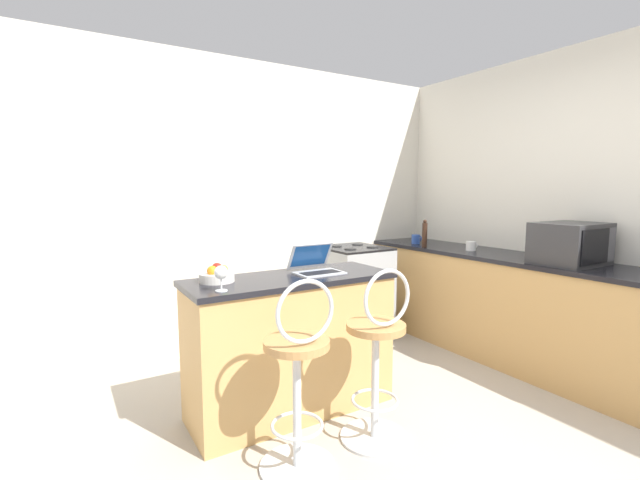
{
  "coord_description": "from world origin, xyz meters",
  "views": [
    {
      "loc": [
        -1.65,
        -1.45,
        1.45
      ],
      "look_at": [
        0.36,
        1.83,
        1.0
      ],
      "focal_mm": 24.0,
      "sensor_mm": 36.0,
      "label": 1
    }
  ],
  "objects_px": {
    "mug_blue": "(416,239)",
    "mug_white": "(471,246)",
    "bar_stool_far": "(377,360)",
    "stove_range": "(354,292)",
    "wine_glass_tall": "(221,273)",
    "pepper_mill": "(425,234)",
    "fruit_bowl": "(217,275)",
    "microwave": "(570,244)",
    "bar_stool_near": "(298,381)",
    "laptop": "(315,265)"
  },
  "relations": [
    {
      "from": "laptop",
      "to": "mug_blue",
      "type": "distance_m",
      "value": 1.87
    },
    {
      "from": "mug_blue",
      "to": "mug_white",
      "type": "relative_size",
      "value": 0.98
    },
    {
      "from": "mug_blue",
      "to": "bar_stool_far",
      "type": "bearing_deg",
      "value": -139.55
    },
    {
      "from": "bar_stool_near",
      "to": "mug_white",
      "type": "xyz_separation_m",
      "value": [
        2.21,
        0.75,
        0.46
      ]
    },
    {
      "from": "stove_range",
      "to": "mug_blue",
      "type": "distance_m",
      "value": 0.87
    },
    {
      "from": "laptop",
      "to": "fruit_bowl",
      "type": "xyz_separation_m",
      "value": [
        -0.66,
        0.06,
        -0.01
      ]
    },
    {
      "from": "bar_stool_near",
      "to": "bar_stool_far",
      "type": "distance_m",
      "value": 0.51
    },
    {
      "from": "bar_stool_far",
      "to": "fruit_bowl",
      "type": "height_order",
      "value": "bar_stool_far"
    },
    {
      "from": "wine_glass_tall",
      "to": "bar_stool_far",
      "type": "bearing_deg",
      "value": -27.86
    },
    {
      "from": "microwave",
      "to": "mug_blue",
      "type": "relative_size",
      "value": 4.93
    },
    {
      "from": "mug_blue",
      "to": "pepper_mill",
      "type": "xyz_separation_m",
      "value": [
        -0.13,
        -0.25,
        0.08
      ]
    },
    {
      "from": "laptop",
      "to": "stove_range",
      "type": "relative_size",
      "value": 0.34
    },
    {
      "from": "bar_stool_near",
      "to": "mug_blue",
      "type": "xyz_separation_m",
      "value": [
        2.14,
        1.39,
        0.46
      ]
    },
    {
      "from": "bar_stool_far",
      "to": "stove_range",
      "type": "height_order",
      "value": "bar_stool_far"
    },
    {
      "from": "bar_stool_far",
      "to": "stove_range",
      "type": "xyz_separation_m",
      "value": [
        0.93,
        1.51,
        -0.03
      ]
    },
    {
      "from": "bar_stool_far",
      "to": "laptop",
      "type": "height_order",
      "value": "laptop"
    },
    {
      "from": "microwave",
      "to": "mug_white",
      "type": "relative_size",
      "value": 4.82
    },
    {
      "from": "mug_blue",
      "to": "pepper_mill",
      "type": "height_order",
      "value": "pepper_mill"
    },
    {
      "from": "laptop",
      "to": "microwave",
      "type": "xyz_separation_m",
      "value": [
        1.79,
        -0.71,
        0.11
      ]
    },
    {
      "from": "bar_stool_far",
      "to": "pepper_mill",
      "type": "height_order",
      "value": "pepper_mill"
    },
    {
      "from": "bar_stool_far",
      "to": "stove_range",
      "type": "bearing_deg",
      "value": 58.36
    },
    {
      "from": "microwave",
      "to": "fruit_bowl",
      "type": "xyz_separation_m",
      "value": [
        -2.45,
        0.77,
        -0.12
      ]
    },
    {
      "from": "fruit_bowl",
      "to": "pepper_mill",
      "type": "relative_size",
      "value": 0.78
    },
    {
      "from": "wine_glass_tall",
      "to": "microwave",
      "type": "bearing_deg",
      "value": -11.77
    },
    {
      "from": "wine_glass_tall",
      "to": "fruit_bowl",
      "type": "relative_size",
      "value": 0.68
    },
    {
      "from": "fruit_bowl",
      "to": "laptop",
      "type": "bearing_deg",
      "value": -5.2
    },
    {
      "from": "wine_glass_tall",
      "to": "mug_blue",
      "type": "xyz_separation_m",
      "value": [
        2.4,
        0.98,
        -0.05
      ]
    },
    {
      "from": "mug_blue",
      "to": "mug_white",
      "type": "bearing_deg",
      "value": -84.41
    },
    {
      "from": "bar_stool_near",
      "to": "fruit_bowl",
      "type": "xyz_separation_m",
      "value": [
        -0.2,
        0.66,
        0.46
      ]
    },
    {
      "from": "bar_stool_far",
      "to": "pepper_mill",
      "type": "relative_size",
      "value": 3.83
    },
    {
      "from": "fruit_bowl",
      "to": "pepper_mill",
      "type": "distance_m",
      "value": 2.27
    },
    {
      "from": "microwave",
      "to": "fruit_bowl",
      "type": "height_order",
      "value": "microwave"
    },
    {
      "from": "laptop",
      "to": "microwave",
      "type": "bearing_deg",
      "value": -21.65
    },
    {
      "from": "bar_stool_near",
      "to": "laptop",
      "type": "xyz_separation_m",
      "value": [
        0.46,
        0.6,
        0.47
      ]
    },
    {
      "from": "mug_blue",
      "to": "bar_stool_near",
      "type": "bearing_deg",
      "value": -147.05
    },
    {
      "from": "stove_range",
      "to": "fruit_bowl",
      "type": "height_order",
      "value": "fruit_bowl"
    },
    {
      "from": "stove_range",
      "to": "pepper_mill",
      "type": "bearing_deg",
      "value": -32.51
    },
    {
      "from": "bar_stool_far",
      "to": "mug_white",
      "type": "xyz_separation_m",
      "value": [
        1.69,
        0.75,
        0.46
      ]
    },
    {
      "from": "bar_stool_near",
      "to": "bar_stool_far",
      "type": "bearing_deg",
      "value": 0.0
    },
    {
      "from": "microwave",
      "to": "wine_glass_tall",
      "type": "xyz_separation_m",
      "value": [
        -2.5,
        0.52,
        -0.06
      ]
    },
    {
      "from": "mug_blue",
      "to": "fruit_bowl",
      "type": "xyz_separation_m",
      "value": [
        -2.34,
        -0.73,
        -0.01
      ]
    },
    {
      "from": "bar_stool_far",
      "to": "fruit_bowl",
      "type": "distance_m",
      "value": 1.07
    },
    {
      "from": "wine_glass_tall",
      "to": "mug_white",
      "type": "relative_size",
      "value": 1.34
    },
    {
      "from": "stove_range",
      "to": "fruit_bowl",
      "type": "xyz_separation_m",
      "value": [
        -1.64,
        -0.85,
        0.49
      ]
    },
    {
      "from": "bar_stool_near",
      "to": "stove_range",
      "type": "height_order",
      "value": "bar_stool_near"
    },
    {
      "from": "stove_range",
      "to": "microwave",
      "type": "bearing_deg",
      "value": -63.65
    },
    {
      "from": "mug_blue",
      "to": "pepper_mill",
      "type": "relative_size",
      "value": 0.39
    },
    {
      "from": "laptop",
      "to": "mug_white",
      "type": "distance_m",
      "value": 1.76
    },
    {
      "from": "wine_glass_tall",
      "to": "fruit_bowl",
      "type": "distance_m",
      "value": 0.26
    },
    {
      "from": "pepper_mill",
      "to": "bar_stool_far",
      "type": "bearing_deg",
      "value": -142.73
    }
  ]
}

